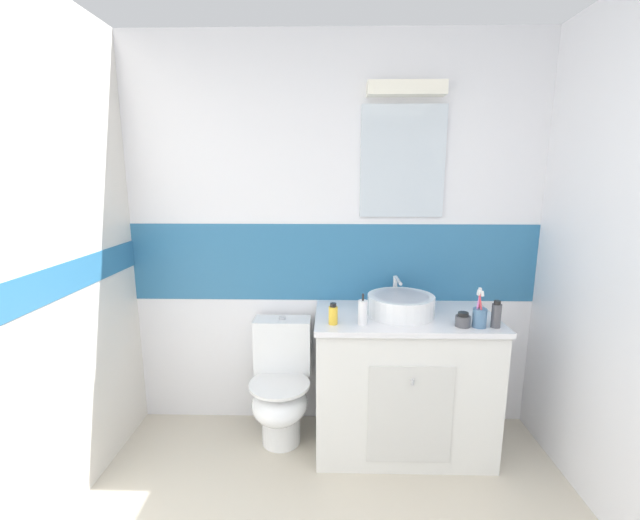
{
  "coord_description": "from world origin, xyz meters",
  "views": [
    {
      "loc": [
        -0.02,
        -0.21,
        1.65
      ],
      "look_at": [
        -0.07,
        1.95,
        1.21
      ],
      "focal_mm": 23.22,
      "sensor_mm": 36.0,
      "label": 1
    }
  ],
  "objects_px": {
    "soap_dispenser": "(363,312)",
    "lotion_bottle_short": "(333,314)",
    "toothbrush_cup": "(480,316)",
    "sink_basin": "(401,304)",
    "toilet": "(281,387)",
    "deodorant_spray_can": "(496,315)",
    "hair_gel_jar": "(463,320)"
  },
  "relations": [
    {
      "from": "toothbrush_cup",
      "to": "soap_dispenser",
      "type": "height_order",
      "value": "toothbrush_cup"
    },
    {
      "from": "toothbrush_cup",
      "to": "sink_basin",
      "type": "bearing_deg",
      "value": 153.08
    },
    {
      "from": "toilet",
      "to": "soap_dispenser",
      "type": "bearing_deg",
      "value": -23.41
    },
    {
      "from": "toilet",
      "to": "toothbrush_cup",
      "type": "xyz_separation_m",
      "value": [
        1.11,
        -0.24,
        0.55
      ]
    },
    {
      "from": "sink_basin",
      "to": "toilet",
      "type": "height_order",
      "value": "sink_basin"
    },
    {
      "from": "sink_basin",
      "to": "lotion_bottle_short",
      "type": "height_order",
      "value": "sink_basin"
    },
    {
      "from": "soap_dispenser",
      "to": "hair_gel_jar",
      "type": "bearing_deg",
      "value": -2.22
    },
    {
      "from": "hair_gel_jar",
      "to": "deodorant_spray_can",
      "type": "distance_m",
      "value": 0.18
    },
    {
      "from": "sink_basin",
      "to": "hair_gel_jar",
      "type": "relative_size",
      "value": 5.4
    },
    {
      "from": "toilet",
      "to": "lotion_bottle_short",
      "type": "relative_size",
      "value": 6.46
    },
    {
      "from": "soap_dispenser",
      "to": "hair_gel_jar",
      "type": "xyz_separation_m",
      "value": [
        0.54,
        -0.02,
        -0.03
      ]
    },
    {
      "from": "toothbrush_cup",
      "to": "deodorant_spray_can",
      "type": "relative_size",
      "value": 1.44
    },
    {
      "from": "toilet",
      "to": "deodorant_spray_can",
      "type": "relative_size",
      "value": 5.17
    },
    {
      "from": "lotion_bottle_short",
      "to": "deodorant_spray_can",
      "type": "bearing_deg",
      "value": -1.86
    },
    {
      "from": "toilet",
      "to": "deodorant_spray_can",
      "type": "distance_m",
      "value": 1.34
    },
    {
      "from": "toothbrush_cup",
      "to": "soap_dispenser",
      "type": "bearing_deg",
      "value": 177.35
    },
    {
      "from": "lotion_bottle_short",
      "to": "soap_dispenser",
      "type": "bearing_deg",
      "value": 0.56
    },
    {
      "from": "sink_basin",
      "to": "soap_dispenser",
      "type": "distance_m",
      "value": 0.29
    },
    {
      "from": "toilet",
      "to": "soap_dispenser",
      "type": "distance_m",
      "value": 0.77
    },
    {
      "from": "sink_basin",
      "to": "toothbrush_cup",
      "type": "xyz_separation_m",
      "value": [
        0.39,
        -0.2,
        -0.0
      ]
    },
    {
      "from": "sink_basin",
      "to": "toilet",
      "type": "xyz_separation_m",
      "value": [
        -0.72,
        0.04,
        -0.55
      ]
    },
    {
      "from": "soap_dispenser",
      "to": "lotion_bottle_short",
      "type": "relative_size",
      "value": 1.48
    },
    {
      "from": "toothbrush_cup",
      "to": "deodorant_spray_can",
      "type": "bearing_deg",
      "value": -0.63
    },
    {
      "from": "toothbrush_cup",
      "to": "soap_dispenser",
      "type": "xyz_separation_m",
      "value": [
        -0.62,
        0.03,
        0.01
      ]
    },
    {
      "from": "sink_basin",
      "to": "toothbrush_cup",
      "type": "relative_size",
      "value": 2.02
    },
    {
      "from": "sink_basin",
      "to": "soap_dispenser",
      "type": "bearing_deg",
      "value": -144.46
    },
    {
      "from": "sink_basin",
      "to": "lotion_bottle_short",
      "type": "relative_size",
      "value": 3.63
    },
    {
      "from": "sink_basin",
      "to": "hair_gel_jar",
      "type": "distance_m",
      "value": 0.36
    },
    {
      "from": "toothbrush_cup",
      "to": "hair_gel_jar",
      "type": "bearing_deg",
      "value": 174.57
    },
    {
      "from": "hair_gel_jar",
      "to": "sink_basin",
      "type": "bearing_deg",
      "value": 148.1
    },
    {
      "from": "sink_basin",
      "to": "lotion_bottle_short",
      "type": "xyz_separation_m",
      "value": [
        -0.39,
        -0.17,
        -0.01
      ]
    },
    {
      "from": "toothbrush_cup",
      "to": "soap_dispenser",
      "type": "distance_m",
      "value": 0.62
    }
  ]
}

